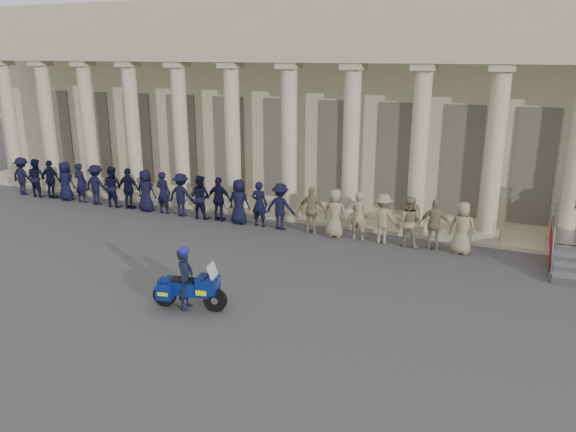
{
  "coord_description": "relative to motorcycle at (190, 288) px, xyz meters",
  "views": [
    {
      "loc": [
        7.8,
        -12.56,
        6.65
      ],
      "look_at": [
        0.76,
        3.27,
        1.6
      ],
      "focal_mm": 35.0,
      "sensor_mm": 36.0,
      "label": 1
    }
  ],
  "objects": [
    {
      "name": "officer_rank",
      "position": [
        -4.5,
        7.45,
        0.33
      ],
      "size": [
        21.61,
        0.69,
        1.83
      ],
      "color": "black",
      "rests_on": "ground"
    },
    {
      "name": "building",
      "position": [
        0.24,
        15.7,
        3.94
      ],
      "size": [
        40.0,
        12.5,
        9.0
      ],
      "color": "tan",
      "rests_on": "ground"
    },
    {
      "name": "rider",
      "position": [
        -0.11,
        -0.02,
        0.3
      ],
      "size": [
        0.51,
        0.68,
        1.77
      ],
      "rotation": [
        0.0,
        0.0,
        1.76
      ],
      "color": "black",
      "rests_on": "ground"
    },
    {
      "name": "motorcycle",
      "position": [
        0.0,
        0.0,
        0.0
      ],
      "size": [
        2.09,
        1.0,
        1.35
      ],
      "rotation": [
        0.0,
        0.0,
        0.19
      ],
      "color": "black",
      "rests_on": "ground"
    },
    {
      "name": "ground",
      "position": [
        0.24,
        0.96,
        -0.58
      ],
      "size": [
        90.0,
        90.0,
        0.0
      ],
      "primitive_type": "plane",
      "color": "#3C3C3E",
      "rests_on": "ground"
    }
  ]
}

